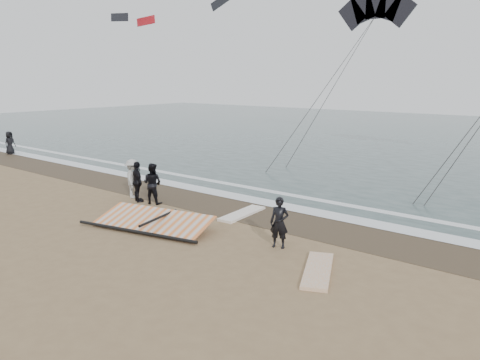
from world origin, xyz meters
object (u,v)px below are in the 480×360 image
object	(u,v)px
man_main	(279,223)
board_white	(318,270)
sail_rig	(155,222)
board_cream	(242,214)

from	to	relation	value
man_main	board_white	bearing A→B (deg)	-44.27
man_main	sail_rig	distance (m)	4.63
board_white	sail_rig	distance (m)	6.33
board_white	board_cream	world-z (taller)	same
board_white	board_cream	distance (m)	5.69
board_white	board_cream	bearing A→B (deg)	124.85
board_cream	sail_rig	size ratio (longest dim) A/B	0.50
board_white	board_cream	xyz separation A→B (m)	(-4.88, 2.92, 0.00)
board_cream	sail_rig	bearing A→B (deg)	-119.10
board_white	board_cream	size ratio (longest dim) A/B	1.04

